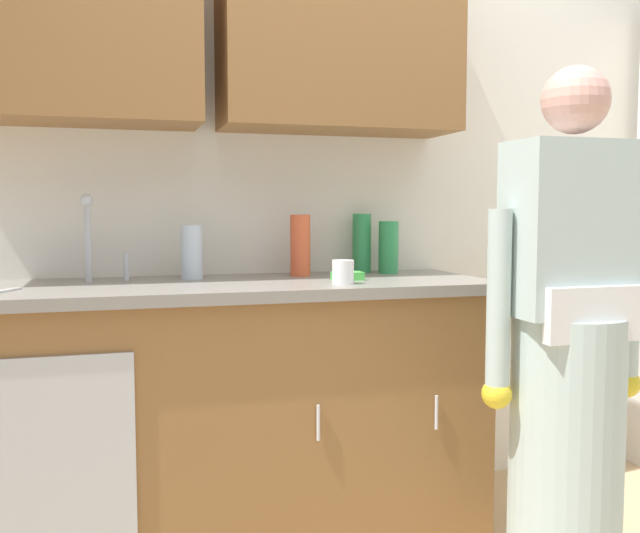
# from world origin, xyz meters

# --- Properties ---
(kitchen_wall_with_uppers) EXTENTS (4.80, 0.44, 2.70)m
(kitchen_wall_with_uppers) POSITION_xyz_m (-0.14, 0.99, 1.48)
(kitchen_wall_with_uppers) COLOR silver
(kitchen_wall_with_uppers) RESTS_ON ground
(counter_cabinet) EXTENTS (1.90, 0.62, 0.90)m
(counter_cabinet) POSITION_xyz_m (-0.55, 0.70, 0.45)
(counter_cabinet) COLOR brown
(counter_cabinet) RESTS_ON ground
(countertop) EXTENTS (1.96, 0.66, 0.04)m
(countertop) POSITION_xyz_m (-0.55, 0.70, 0.92)
(countertop) COLOR gray
(countertop) RESTS_ON counter_cabinet
(sink) EXTENTS (0.50, 0.36, 0.35)m
(sink) POSITION_xyz_m (-0.95, 0.71, 0.93)
(sink) COLOR #B7BABF
(sink) RESTS_ON counter_cabinet
(person_at_sink) EXTENTS (0.55, 0.34, 1.62)m
(person_at_sink) POSITION_xyz_m (0.42, 0.01, 0.69)
(person_at_sink) COLOR white
(person_at_sink) RESTS_ON ground
(bottle_water_short) EXTENTS (0.08, 0.08, 0.20)m
(bottle_water_short) POSITION_xyz_m (-0.62, 0.84, 1.04)
(bottle_water_short) COLOR silver
(bottle_water_short) RESTS_ON countertop
(bottle_dish_liquid) EXTENTS (0.08, 0.08, 0.24)m
(bottle_dish_liquid) POSITION_xyz_m (-0.21, 0.85, 1.06)
(bottle_dish_liquid) COLOR #E05933
(bottle_dish_liquid) RESTS_ON countertop
(bottle_water_tall) EXTENTS (0.08, 0.08, 0.21)m
(bottle_water_tall) POSITION_xyz_m (0.17, 0.86, 1.05)
(bottle_water_tall) COLOR #2D8C4C
(bottle_water_tall) RESTS_ON countertop
(bottle_soap) EXTENTS (0.08, 0.08, 0.24)m
(bottle_soap) POSITION_xyz_m (0.07, 0.92, 1.06)
(bottle_soap) COLOR #2D8C4C
(bottle_soap) RESTS_ON countertop
(cup_by_sink) EXTENTS (0.08, 0.08, 0.08)m
(cup_by_sink) POSITION_xyz_m (-0.14, 0.52, 0.98)
(cup_by_sink) COLOR white
(cup_by_sink) RESTS_ON countertop
(sponge) EXTENTS (0.11, 0.07, 0.03)m
(sponge) POSITION_xyz_m (-0.08, 0.64, 0.96)
(sponge) COLOR #4CBF4C
(sponge) RESTS_ON countertop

